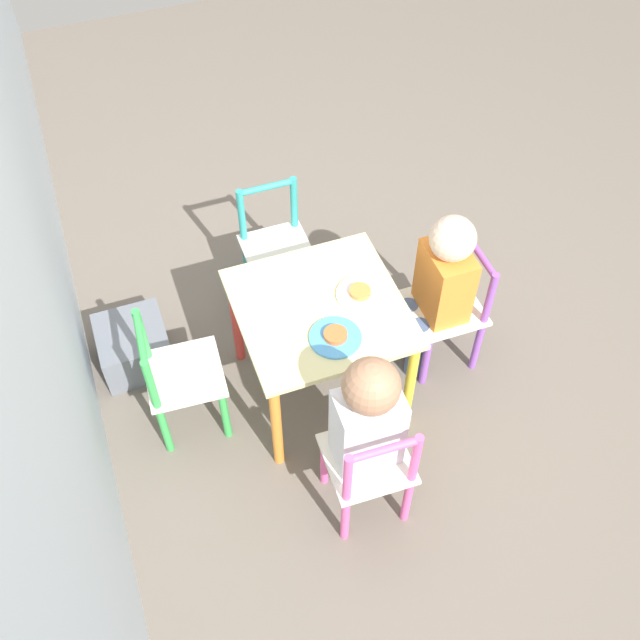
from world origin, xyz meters
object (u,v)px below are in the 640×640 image
at_px(chair_purple, 449,309).
at_px(plate_front, 360,294).
at_px(chair_green, 178,379).
at_px(chair_teal, 276,250).
at_px(plate_left, 335,337).
at_px(child_front, 440,282).
at_px(chair_pink, 369,468).
at_px(child_left, 366,420).
at_px(kids_table, 320,321).
at_px(storage_bin, 134,346).

distance_m(chair_purple, plate_front, 0.43).
height_order(chair_green, plate_front, chair_green).
distance_m(chair_teal, plate_left, 0.69).
relative_size(plate_left, plate_front, 1.06).
height_order(chair_teal, child_front, child_front).
height_order(chair_purple, chair_teal, same).
height_order(chair_pink, chair_purple, same).
distance_m(chair_teal, child_front, 0.70).
bearing_deg(chair_pink, child_left, -90.00).
relative_size(chair_pink, chair_teal, 1.00).
xyz_separation_m(child_left, plate_left, (0.30, -0.02, 0.03)).
bearing_deg(kids_table, child_left, 177.77).
distance_m(kids_table, child_left, 0.45).
xyz_separation_m(chair_pink, chair_purple, (0.50, -0.53, 0.00)).
bearing_deg(chair_green, chair_purple, -88.40).
distance_m(chair_pink, plate_left, 0.43).
distance_m(chair_green, chair_teal, 0.69).
bearing_deg(chair_teal, storage_bin, -166.89).
bearing_deg(chair_teal, child_front, -48.95).
distance_m(kids_table, plate_left, 0.17).
bearing_deg(plate_front, storage_bin, 64.75).
relative_size(kids_table, chair_pink, 1.05).
bearing_deg(storage_bin, plate_front, -115.25).
xyz_separation_m(chair_green, child_front, (-0.04, -0.95, 0.17)).
distance_m(child_left, plate_left, 0.30).
xyz_separation_m(chair_purple, chair_teal, (0.51, 0.51, 0.00)).
bearing_deg(chair_purple, kids_table, -90.00).
bearing_deg(chair_green, kids_table, -90.00).
distance_m(chair_green, storage_bin, 0.39).
bearing_deg(plate_front, kids_table, 90.00).
relative_size(chair_purple, storage_bin, 1.96).
bearing_deg(plate_left, chair_teal, -0.12).
bearing_deg(chair_teal, chair_green, -136.85).
height_order(chair_pink, chair_green, same).
xyz_separation_m(child_front, plate_front, (0.00, 0.30, 0.05)).
distance_m(chair_pink, chair_purple, 0.73).
relative_size(chair_purple, plate_left, 3.08).
bearing_deg(child_left, chair_purple, -137.75).
xyz_separation_m(chair_teal, plate_left, (-0.65, 0.00, 0.22)).
relative_size(chair_purple, child_left, 0.71).
xyz_separation_m(kids_table, storage_bin, (0.36, 0.63, -0.31)).
bearing_deg(chair_pink, plate_left, -90.88).
distance_m(chair_teal, storage_bin, 0.67).
height_order(child_left, plate_front, child_left).
bearing_deg(storage_bin, plate_left, -128.95).
bearing_deg(chair_green, chair_pink, -134.19).
xyz_separation_m(kids_table, chair_pink, (-0.51, 0.02, -0.14)).
bearing_deg(child_left, plate_front, -107.58).
bearing_deg(child_left, chair_green, -42.26).
height_order(chair_pink, chair_teal, same).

